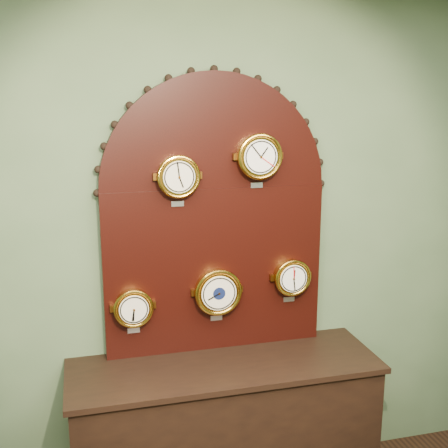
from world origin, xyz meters
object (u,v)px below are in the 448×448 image
object	(u,v)px
display_board	(215,207)
barometer	(218,292)
hygrometer	(133,308)
tide_clock	(292,277)
shop_counter	(225,436)
arabic_clock	(259,156)
roman_clock	(178,176)

from	to	relation	value
display_board	barometer	bearing A→B (deg)	-90.40
hygrometer	tide_clock	distance (m)	0.88
hygrometer	tide_clock	bearing A→B (deg)	-0.00
shop_counter	barometer	bearing A→B (deg)	90.18
shop_counter	tide_clock	distance (m)	0.94
display_board	hygrometer	size ratio (longest dim) A/B	5.91
hygrometer	tide_clock	xyz separation A→B (m)	(0.88, -0.00, 0.09)
arabic_clock	barometer	xyz separation A→B (m)	(-0.22, -0.00, -0.72)
roman_clock	tide_clock	bearing A→B (deg)	0.03
tide_clock	shop_counter	bearing A→B (deg)	-159.97
roman_clock	barometer	distance (m)	0.66
arabic_clock	tide_clock	bearing A→B (deg)	0.23
hygrometer	tide_clock	size ratio (longest dim) A/B	0.99
roman_clock	arabic_clock	distance (m)	0.44
display_board	tide_clock	size ratio (longest dim) A/B	5.87
display_board	barometer	world-z (taller)	display_board
barometer	tide_clock	bearing A→B (deg)	0.18
shop_counter	hygrometer	world-z (taller)	hygrometer
display_board	roman_clock	size ratio (longest dim) A/B	5.64
hygrometer	barometer	xyz separation A→B (m)	(0.45, -0.00, 0.05)
shop_counter	hygrometer	xyz separation A→B (m)	(-0.45, 0.15, 0.73)
shop_counter	roman_clock	bearing A→B (deg)	143.07
display_board	hygrometer	bearing A→B (deg)	-171.70
display_board	hygrometer	xyz separation A→B (m)	(-0.45, -0.07, -0.50)
shop_counter	roman_clock	size ratio (longest dim) A/B	5.90
roman_clock	hygrometer	size ratio (longest dim) A/B	1.05
shop_counter	roman_clock	world-z (taller)	roman_clock
barometer	tide_clock	world-z (taller)	tide_clock
tide_clock	barometer	bearing A→B (deg)	-179.82
arabic_clock	hygrometer	bearing A→B (deg)	179.93
display_board	tide_clock	world-z (taller)	display_board
arabic_clock	hygrometer	distance (m)	1.02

